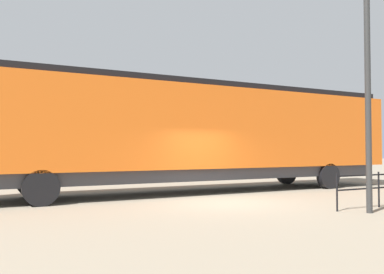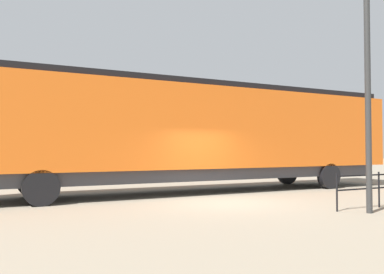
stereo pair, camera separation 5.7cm
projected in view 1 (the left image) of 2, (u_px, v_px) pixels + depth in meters
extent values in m
plane|color=gray|center=(224.00, 202.00, 12.88)|extent=(120.00, 120.00, 0.00)
cube|color=orange|center=(194.00, 129.00, 16.01)|extent=(3.04, 18.49, 3.10)
cube|color=black|center=(341.00, 142.00, 19.73)|extent=(2.92, 2.10, 2.17)
cube|color=black|center=(194.00, 87.00, 16.07)|extent=(2.74, 17.75, 0.24)
cube|color=#38383D|center=(194.00, 173.00, 15.96)|extent=(2.74, 17.01, 0.45)
cylinder|color=black|center=(286.00, 173.00, 19.87)|extent=(0.30, 1.10, 1.10)
cylinder|color=black|center=(328.00, 176.00, 17.43)|extent=(0.30, 1.10, 1.10)
cylinder|color=black|center=(32.00, 181.00, 14.47)|extent=(0.30, 1.10, 1.10)
cylinder|color=black|center=(41.00, 188.00, 12.03)|extent=(0.30, 1.10, 1.10)
cylinder|color=#2D2D2D|center=(368.00, 101.00, 10.85)|extent=(0.16, 0.16, 6.08)
cylinder|color=black|center=(337.00, 192.00, 11.04)|extent=(0.05, 0.05, 1.05)
cylinder|color=black|center=(379.00, 190.00, 11.82)|extent=(0.05, 0.05, 1.05)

